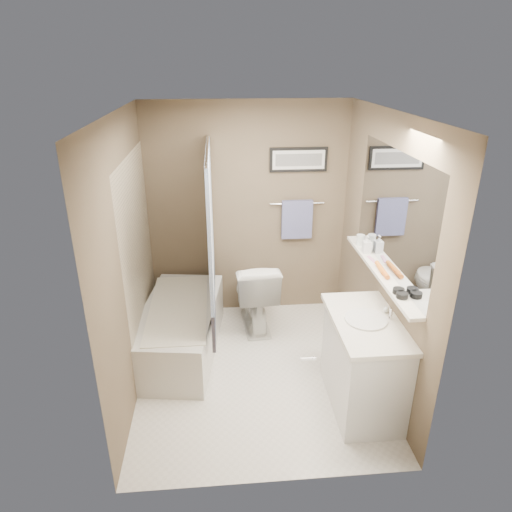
{
  "coord_description": "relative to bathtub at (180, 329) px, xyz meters",
  "views": [
    {
      "loc": [
        -0.33,
        -3.57,
        2.78
      ],
      "look_at": [
        0.0,
        0.15,
        1.15
      ],
      "focal_mm": 32.0,
      "sensor_mm": 36.0,
      "label": 1
    }
  ],
  "objects": [
    {
      "name": "ground",
      "position": [
        0.75,
        -0.42,
        -0.25
      ],
      "size": [
        2.5,
        2.5,
        0.0
      ],
      "primitive_type": "plane",
      "color": "silver",
      "rests_on": "ground"
    },
    {
      "name": "ceiling",
      "position": [
        0.75,
        -0.42,
        2.13
      ],
      "size": [
        2.2,
        2.5,
        0.04
      ],
      "primitive_type": "cube",
      "color": "white",
      "rests_on": "wall_back"
    },
    {
      "name": "wall_back",
      "position": [
        0.75,
        0.81,
        0.95
      ],
      "size": [
        2.2,
        0.04,
        2.4
      ],
      "primitive_type": "cube",
      "color": "brown",
      "rests_on": "ground"
    },
    {
      "name": "wall_front",
      "position": [
        0.75,
        -1.65,
        0.95
      ],
      "size": [
        2.2,
        0.04,
        2.4
      ],
      "primitive_type": "cube",
      "color": "brown",
      "rests_on": "ground"
    },
    {
      "name": "wall_left",
      "position": [
        -0.33,
        -0.42,
        0.95
      ],
      "size": [
        0.04,
        2.5,
        2.4
      ],
      "primitive_type": "cube",
      "color": "brown",
      "rests_on": "ground"
    },
    {
      "name": "wall_right",
      "position": [
        1.83,
        -0.42,
        0.95
      ],
      "size": [
        0.04,
        2.5,
        2.4
      ],
      "primitive_type": "cube",
      "color": "brown",
      "rests_on": "ground"
    },
    {
      "name": "tile_surround",
      "position": [
        -0.34,
        0.08,
        0.75
      ],
      "size": [
        0.02,
        1.55,
        2.0
      ],
      "primitive_type": "cube",
      "color": "#BFAD90",
      "rests_on": "wall_left"
    },
    {
      "name": "curtain_rod",
      "position": [
        0.35,
        0.08,
        1.8
      ],
      "size": [
        0.02,
        1.55,
        0.02
      ],
      "primitive_type": "cylinder",
      "rotation": [
        1.57,
        0.0,
        0.0
      ],
      "color": "silver",
      "rests_on": "wall_left"
    },
    {
      "name": "curtain_upper",
      "position": [
        0.35,
        0.08,
        1.15
      ],
      "size": [
        0.03,
        1.45,
        1.28
      ],
      "primitive_type": "cube",
      "color": "white",
      "rests_on": "curtain_rod"
    },
    {
      "name": "curtain_lower",
      "position": [
        0.35,
        0.08,
        0.33
      ],
      "size": [
        0.03,
        1.45,
        0.36
      ],
      "primitive_type": "cube",
      "color": "#29324D",
      "rests_on": "curtain_rod"
    },
    {
      "name": "mirror",
      "position": [
        1.84,
        -0.57,
        1.37
      ],
      "size": [
        0.02,
        1.6,
        1.0
      ],
      "primitive_type": "cube",
      "color": "silver",
      "rests_on": "wall_right"
    },
    {
      "name": "shelf",
      "position": [
        1.79,
        -0.57,
        0.85
      ],
      "size": [
        0.12,
        1.6,
        0.03
      ],
      "primitive_type": "cube",
      "color": "silver",
      "rests_on": "wall_right"
    },
    {
      "name": "towel_bar",
      "position": [
        1.3,
        0.79,
        1.05
      ],
      "size": [
        0.6,
        0.02,
        0.02
      ],
      "primitive_type": "cylinder",
      "rotation": [
        0.0,
        1.57,
        0.0
      ],
      "color": "silver",
      "rests_on": "wall_back"
    },
    {
      "name": "towel",
      "position": [
        1.3,
        0.77,
        0.87
      ],
      "size": [
        0.34,
        0.05,
        0.44
      ],
      "primitive_type": "cube",
      "color": "#898FC7",
      "rests_on": "towel_bar"
    },
    {
      "name": "art_frame",
      "position": [
        1.3,
        0.81,
        1.53
      ],
      "size": [
        0.62,
        0.02,
        0.26
      ],
      "primitive_type": "cube",
      "color": "black",
      "rests_on": "wall_back"
    },
    {
      "name": "art_mat",
      "position": [
        1.3,
        0.79,
        1.53
      ],
      "size": [
        0.56,
        0.0,
        0.2
      ],
      "primitive_type": "cube",
      "color": "white",
      "rests_on": "art_frame"
    },
    {
      "name": "art_image",
      "position": [
        1.3,
        0.79,
        1.53
      ],
      "size": [
        0.5,
        0.0,
        0.13
      ],
      "primitive_type": "cube",
      "color": "#595959",
      "rests_on": "art_mat"
    },
    {
      "name": "door",
      "position": [
        1.3,
        -1.67,
        0.75
      ],
      "size": [
        0.8,
        0.02,
        2.0
      ],
      "primitive_type": "cube",
      "color": "silver",
      "rests_on": "wall_front"
    },
    {
      "name": "door_handle",
      "position": [
        0.97,
        -1.61,
        0.75
      ],
      "size": [
        0.1,
        0.02,
        0.02
      ],
      "primitive_type": "cylinder",
      "rotation": [
        0.0,
        1.57,
        0.0
      ],
      "color": "silver",
      "rests_on": "door"
    },
    {
      "name": "bathtub",
      "position": [
        0.0,
        0.0,
        0.0
      ],
      "size": [
        0.89,
        1.58,
        0.5
      ],
      "primitive_type": "cube",
      "rotation": [
        0.0,
        0.0,
        -0.13
      ],
      "color": "silver",
      "rests_on": "ground"
    },
    {
      "name": "tub_rim",
      "position": [
        -0.0,
        0.0,
        0.25
      ],
      "size": [
        0.56,
        1.36,
        0.02
      ],
      "primitive_type": "cube",
      "color": "silver",
      "rests_on": "bathtub"
    },
    {
      "name": "toilet",
      "position": [
        0.8,
        0.42,
        0.16
      ],
      "size": [
        0.5,
        0.82,
        0.81
      ],
      "primitive_type": "imported",
      "rotation": [
        0.0,
        0.0,
        3.21
      ],
      "color": "white",
      "rests_on": "ground"
    },
    {
      "name": "vanity",
      "position": [
        1.6,
        -0.93,
        0.15
      ],
      "size": [
        0.51,
        0.9,
        0.8
      ],
      "primitive_type": "cube",
      "rotation": [
        0.0,
        0.0,
        -0.01
      ],
      "color": "silver",
      "rests_on": "ground"
    },
    {
      "name": "countertop",
      "position": [
        1.59,
        -0.93,
        0.57
      ],
      "size": [
        0.54,
        0.96,
        0.04
      ],
      "primitive_type": "cube",
      "color": "silver",
      "rests_on": "vanity"
    },
    {
      "name": "sink_basin",
      "position": [
        1.58,
        -0.93,
        0.6
      ],
      "size": [
        0.34,
        0.34,
        0.01
      ],
      "primitive_type": "cylinder",
      "color": "silver",
      "rests_on": "countertop"
    },
    {
      "name": "faucet_spout",
      "position": [
        1.78,
        -0.93,
        0.64
      ],
      "size": [
        0.02,
        0.02,
        0.1
      ],
      "primitive_type": "cylinder",
      "color": "silver",
      "rests_on": "countertop"
    },
    {
      "name": "faucet_knob",
      "position": [
        1.78,
        -0.83,
        0.62
      ],
      "size": [
        0.05,
        0.05,
        0.05
      ],
      "primitive_type": "sphere",
      "color": "silver",
      "rests_on": "countertop"
    },
    {
      "name": "candle_bowl_near",
      "position": [
        1.79,
        -1.07,
        0.89
      ],
      "size": [
        0.09,
        0.09,
        0.04
      ],
      "primitive_type": "cylinder",
      "color": "black",
      "rests_on": "shelf"
    },
    {
      "name": "candle_bowl_far",
      "position": [
        1.79,
        -1.0,
        0.89
      ],
      "size": [
        0.09,
        0.09,
        0.04
      ],
      "primitive_type": "cylinder",
      "color": "black",
      "rests_on": "shelf"
    },
    {
      "name": "hair_brush_front",
      "position": [
        1.79,
        -0.67,
        0.89
      ],
      "size": [
        0.05,
        0.22,
        0.04
      ],
      "primitive_type": "cylinder",
      "rotation": [
        1.57,
        0.0,
        -0.03
      ],
      "color": "orange",
      "rests_on": "shelf"
    },
    {
      "name": "hair_brush_back",
      "position": [
        1.79,
        -0.59,
        0.89
      ],
      "size": [
        0.05,
        0.22,
        0.04
      ],
      "primitive_type": "cylinder",
      "rotation": [
        1.57,
        0.0,
        -0.06
      ],
      "color": "orange",
      "rests_on": "shelf"
    },
    {
      "name": "pink_comb",
      "position": [
        1.79,
        -0.37,
        0.87
      ],
      "size": [
        0.05,
        0.16,
        0.01
      ],
      "primitive_type": "cube",
      "rotation": [
        0.0,
        0.0,
        0.13
      ],
      "color": "#CE7EA0",
      "rests_on": "shelf"
    },
    {
      "name": "glass_jar",
      "position": [
        1.79,
        -0.01,
        0.92
      ],
      "size": [
        0.08,
        0.08,
        0.1
      ],
      "primitive_type": "cylinder",
      "color": "silver",
      "rests_on": "shelf"
    },
    {
      "name": "soap_bottle",
      "position": [
        1.79,
        -0.2,
        0.95
      ],
      "size": [
        0.08,
        0.08,
        0.17
      ],
      "primitive_type": "imported",
      "rotation": [
        0.0,
        0.0,
        -0.02
      ],
      "color": "#999999",
      "rests_on": "shelf"
    }
  ]
}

